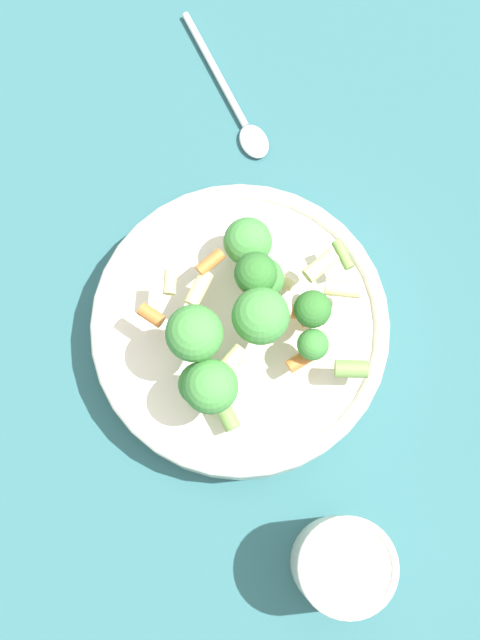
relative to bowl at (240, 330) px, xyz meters
The scene contains 5 objects.
ground_plane 0.03m from the bowl, ahead, with size 3.00×3.00×0.00m, color #2D6066.
bowl is the anchor object (origin of this frame).
pasta_salad 0.07m from the bowl, 168.22° to the left, with size 0.16×0.18×0.09m.
cup 0.22m from the bowl, behind, with size 0.08×0.08×0.10m.
spoon 0.22m from the bowl, 22.01° to the right, with size 0.17×0.03×0.01m.
Camera 1 is at (-0.15, 0.06, 0.80)m, focal length 50.00 mm.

